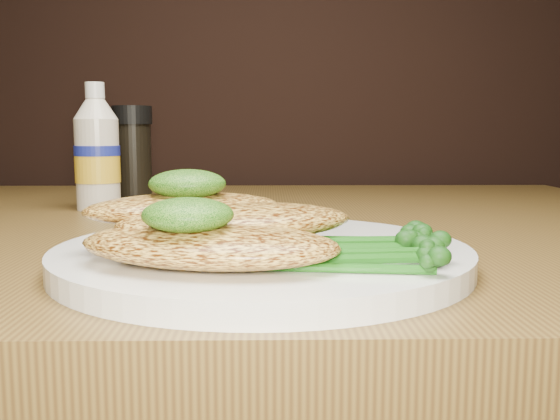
{
  "coord_description": "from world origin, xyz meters",
  "views": [
    {
      "loc": [
        0.12,
        0.38,
        0.84
      ],
      "look_at": [
        0.12,
        0.81,
        0.79
      ],
      "focal_mm": 39.66,
      "sensor_mm": 36.0,
      "label": 1
    }
  ],
  "objects": [
    {
      "name": "plate",
      "position": [
        0.11,
        0.8,
        0.76
      ],
      "size": [
        0.29,
        0.29,
        0.01
      ],
      "primitive_type": "cylinder",
      "color": "white",
      "rests_on": "dining_table"
    },
    {
      "name": "chicken_front",
      "position": [
        0.08,
        0.74,
        0.78
      ],
      "size": [
        0.17,
        0.12,
        0.03
      ],
      "primitive_type": "ellipsoid",
      "rotation": [
        0.0,
        0.0,
        -0.23
      ],
      "color": "gold",
      "rests_on": "plate"
    },
    {
      "name": "chicken_mid",
      "position": [
        0.1,
        0.78,
        0.79
      ],
      "size": [
        0.17,
        0.12,
        0.02
      ],
      "primitive_type": "ellipsoid",
      "rotation": [
        0.0,
        0.0,
        0.3
      ],
      "color": "gold",
      "rests_on": "plate"
    },
    {
      "name": "chicken_back",
      "position": [
        0.06,
        0.79,
        0.79
      ],
      "size": [
        0.15,
        0.11,
        0.02
      ],
      "primitive_type": "ellipsoid",
      "rotation": [
        0.0,
        0.0,
        0.34
      ],
      "color": "gold",
      "rests_on": "plate"
    },
    {
      "name": "pesto_front",
      "position": [
        0.07,
        0.73,
        0.8
      ],
      "size": [
        0.05,
        0.05,
        0.02
      ],
      "primitive_type": "ellipsoid",
      "rotation": [
        0.0,
        0.0,
        0.02
      ],
      "color": "#093207",
      "rests_on": "chicken_front"
    },
    {
      "name": "pesto_back",
      "position": [
        0.06,
        0.79,
        0.81
      ],
      "size": [
        0.05,
        0.05,
        0.02
      ],
      "primitive_type": "ellipsoid",
      "rotation": [
        0.0,
        0.0,
        0.02
      ],
      "color": "#093207",
      "rests_on": "chicken_back"
    },
    {
      "name": "broccolini_bundle",
      "position": [
        0.16,
        0.75,
        0.78
      ],
      "size": [
        0.16,
        0.14,
        0.02
      ],
      "primitive_type": null,
      "rotation": [
        0.0,
        0.0,
        0.2
      ],
      "color": "#195913",
      "rests_on": "plate"
    },
    {
      "name": "mayo_bottle",
      "position": [
        -0.09,
        1.12,
        0.83
      ],
      "size": [
        0.07,
        0.07,
        0.15
      ],
      "primitive_type": null,
      "rotation": [
        0.0,
        0.0,
        0.27
      ],
      "color": "beige",
      "rests_on": "dining_table"
    },
    {
      "name": "pepper_grinder",
      "position": [
        -0.06,
        1.2,
        0.81
      ],
      "size": [
        0.07,
        0.07,
        0.13
      ],
      "primitive_type": null,
      "rotation": [
        0.0,
        0.0,
        -0.4
      ],
      "color": "black",
      "rests_on": "dining_table"
    }
  ]
}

